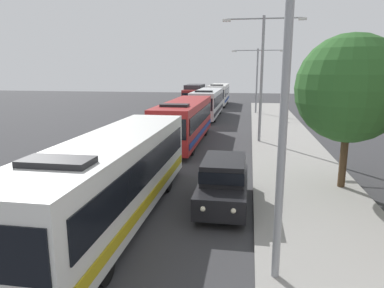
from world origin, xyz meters
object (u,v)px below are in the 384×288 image
object	(u,v)px
streetlamp_near	(287,58)
streetlamp_mid	(262,67)
bus_lead	(114,175)
bus_middle	(208,102)
white_suv	(224,180)
box_truck_oncoming	(194,95)
streetlamp_far	(257,73)
roadside_tree	(350,89)
bus_second_in_line	(185,120)
bus_fourth_in_line	(219,94)

from	to	relation	value
streetlamp_near	streetlamp_mid	size ratio (longest dim) A/B	1.01
bus_lead	bus_middle	size ratio (longest dim) A/B	1.05
white_suv	box_truck_oncoming	xyz separation A→B (m)	(-7.00, 36.68, 0.66)
white_suv	streetlamp_far	size ratio (longest dim) A/B	0.64
streetlamp_mid	white_suv	bearing A→B (deg)	-97.79
white_suv	streetlamp_near	xyz separation A→B (m)	(1.70, -4.93, 4.55)
streetlamp_mid	roadside_tree	distance (m)	10.37
streetlamp_near	roadside_tree	bearing A→B (deg)	65.85
streetlamp_mid	streetlamp_far	bearing A→B (deg)	90.00
bus_second_in_line	white_suv	size ratio (longest dim) A/B	2.41
bus_lead	bus_middle	xyz separation A→B (m)	(-0.00, 27.72, -0.00)
bus_fourth_in_line	streetlamp_near	xyz separation A→B (m)	(5.40, -44.58, 3.89)
bus_fourth_in_line	streetlamp_far	distance (m)	11.67
bus_second_in_line	streetlamp_near	bearing A→B (deg)	-71.89
streetlamp_near	streetlamp_mid	xyz separation A→B (m)	(-0.00, 17.36, -0.11)
streetlamp_near	white_suv	bearing A→B (deg)	109.02
bus_second_in_line	bus_fourth_in_line	xyz separation A→B (m)	(-0.00, 28.08, -0.00)
streetlamp_far	bus_second_in_line	bearing A→B (deg)	-106.50
bus_fourth_in_line	box_truck_oncoming	xyz separation A→B (m)	(-3.30, -2.97, 0.01)
streetlamp_mid	roadside_tree	bearing A→B (deg)	-70.66
bus_lead	bus_second_in_line	distance (m)	13.64
bus_middle	roadside_tree	distance (m)	24.76
bus_lead	streetlamp_far	xyz separation A→B (m)	(5.40, 31.86, 3.15)
bus_lead	streetlamp_far	bearing A→B (deg)	80.38
bus_middle	bus_fourth_in_line	bearing A→B (deg)	90.00
bus_fourth_in_line	white_suv	distance (m)	39.83
roadside_tree	bus_fourth_in_line	bearing A→B (deg)	103.42
streetlamp_mid	streetlamp_far	size ratio (longest dim) A/B	1.16
box_truck_oncoming	streetlamp_mid	size ratio (longest dim) A/B	0.79
box_truck_oncoming	streetlamp_near	xyz separation A→B (m)	(8.70, -41.61, 3.88)
bus_middle	streetlamp_near	distance (m)	31.30
streetlamp_far	streetlamp_mid	bearing A→B (deg)	-90.00
white_suv	roadside_tree	world-z (taller)	roadside_tree
bus_middle	white_suv	size ratio (longest dim) A/B	2.38
streetlamp_near	streetlamp_far	xyz separation A→B (m)	(-0.00, 34.73, -0.74)
streetlamp_mid	bus_lead	bearing A→B (deg)	-110.42
bus_middle	bus_fourth_in_line	size ratio (longest dim) A/B	1.08
bus_fourth_in_line	white_suv	world-z (taller)	bus_fourth_in_line
bus_middle	box_truck_oncoming	world-z (taller)	bus_middle
streetlamp_near	box_truck_oncoming	bearing A→B (deg)	101.81
bus_middle	streetlamp_mid	world-z (taller)	streetlamp_mid
bus_second_in_line	roadside_tree	xyz separation A→B (m)	(8.82, -8.88, 2.83)
streetlamp_near	streetlamp_far	size ratio (longest dim) A/B	1.18
white_suv	roadside_tree	size ratio (longest dim) A/B	0.72
bus_middle	white_suv	bearing A→B (deg)	-81.80
white_suv	bus_middle	bearing A→B (deg)	98.20
streetlamp_near	streetlamp_mid	bearing A→B (deg)	90.00
box_truck_oncoming	streetlamp_far	xyz separation A→B (m)	(8.70, -6.88, 3.14)
white_suv	streetlamp_far	distance (m)	30.09
bus_second_in_line	box_truck_oncoming	distance (m)	25.32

